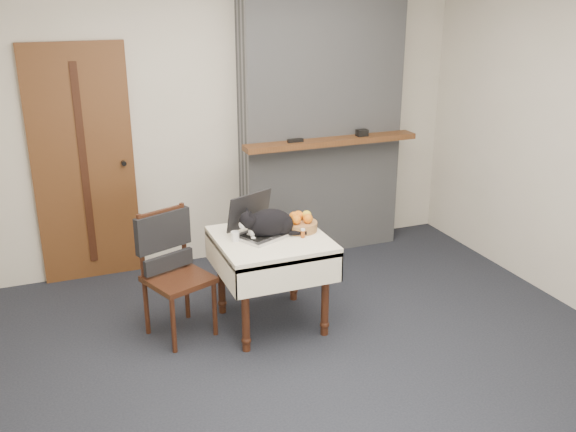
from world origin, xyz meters
The scene contains 12 objects.
ground centered at (0.00, 0.00, 0.00)m, with size 4.50×4.50×0.00m, color black.
room_shell centered at (0.00, 0.46, 1.76)m, with size 4.52×4.01×2.61m.
door centered at (-1.20, 1.97, 1.00)m, with size 0.82×0.10×2.00m.
chimney centered at (0.90, 1.85, 1.30)m, with size 1.62×0.48×2.60m.
side_table centered at (-0.05, 0.60, 0.59)m, with size 0.78×0.78×0.70m.
laptop centered at (-0.11, 0.70, 0.77)m, with size 0.50×0.47×0.29m.
cat centered at (-0.05, 0.62, 0.80)m, with size 0.50×0.21×0.24m.
cream_jar centered at (-0.31, 0.63, 0.73)m, with size 0.06×0.06×0.07m, color white.
pill_bottle centered at (0.16, 0.51, 0.74)m, with size 0.03×0.03×0.07m.
fruit_basket centered at (0.20, 0.65, 0.76)m, with size 0.24×0.24×0.14m.
desk_clutter centered at (0.14, 0.66, 0.70)m, with size 0.13×0.01×0.01m, color black.
chair centered at (-0.75, 0.78, 0.59)m, with size 0.54×0.53×0.93m.
Camera 1 is at (-1.52, -3.43, 2.41)m, focal length 40.00 mm.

